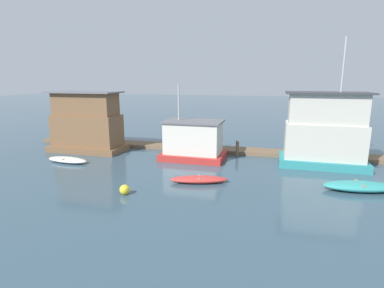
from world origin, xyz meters
The scene contains 10 objects.
ground_plane centered at (0.00, 0.00, 0.00)m, with size 200.00×200.00×0.00m, color #385160.
dock_walkway centered at (0.00, 2.99, 0.15)m, with size 33.80×2.04×0.30m, color brown.
houseboat_brown centered at (-10.14, 0.00, 2.45)m, with size 6.71×3.32×5.35m.
houseboat_red centered at (-0.11, -0.14, 1.49)m, with size 5.11×3.52×6.02m.
houseboat_teal centered at (9.78, 0.44, 2.56)m, with size 6.17×3.32×9.31m.
dinghy_white centered at (-9.36, -3.96, 0.20)m, with size 3.64×1.50×0.39m.
dinghy_red centered at (1.79, -5.81, 0.22)m, with size 3.77×2.00×0.43m.
dinghy_teal centered at (11.21, -4.65, 0.28)m, with size 4.33×2.16×0.55m.
mooring_post_centre centered at (3.26, 1.72, 0.64)m, with size 0.27×0.27×1.29m, color brown.
buoy_yellow centered at (-1.79, -8.85, 0.29)m, with size 0.58×0.58×0.58m, color yellow.
Camera 1 is at (6.17, -23.25, 6.40)m, focal length 28.00 mm.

